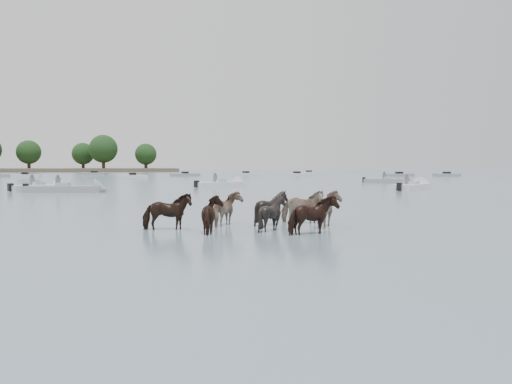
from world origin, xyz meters
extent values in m
plane|color=slate|center=(0.00, 0.00, 0.00)|extent=(400.00, 400.00, 0.00)
imported|color=black|center=(-0.35, 0.58, 0.51)|extent=(1.55, 0.77, 1.28)
imported|color=gray|center=(1.70, 1.27, 0.50)|extent=(1.20, 1.36, 1.25)
imported|color=black|center=(3.13, 1.16, 0.52)|extent=(1.38, 1.28, 1.28)
imported|color=#7A6753|center=(4.28, 1.40, 0.52)|extent=(1.67, 1.29, 1.28)
imported|color=black|center=(0.99, -0.36, 0.49)|extent=(1.32, 1.44, 1.22)
imported|color=black|center=(2.79, -0.26, 0.47)|extent=(1.11, 0.99, 1.20)
imported|color=black|center=(3.68, -1.42, 0.50)|extent=(1.61, 1.06, 1.25)
imported|color=#7A6953|center=(4.81, 0.11, 0.53)|extent=(1.24, 1.41, 1.30)
sphere|color=black|center=(6.75, 12.90, 0.12)|extent=(0.44, 0.44, 0.44)
cube|color=black|center=(6.50, 12.90, 0.02)|extent=(0.50, 0.22, 0.18)
cube|color=silver|center=(-8.88, 26.78, 0.20)|extent=(4.27, 3.66, 0.55)
cone|color=silver|center=(-7.21, 27.96, 0.20)|extent=(1.66, 1.83, 1.60)
cube|color=#99ADB7|center=(-8.88, 26.78, 0.55)|extent=(1.30, 1.38, 0.35)
cube|color=black|center=(-10.55, 25.61, 0.35)|extent=(0.49, 0.49, 0.60)
cylinder|color=#595966|center=(-9.28, 26.78, 0.75)|extent=(0.36, 0.36, 0.70)
sphere|color=#595966|center=(-9.28, 26.78, 1.20)|extent=(0.24, 0.24, 0.24)
cube|color=gray|center=(-6.64, 24.33, 0.20)|extent=(5.54, 2.26, 0.55)
cone|color=gray|center=(-3.96, 23.99, 0.20)|extent=(1.09, 1.70, 1.60)
cube|color=#99ADB7|center=(-6.64, 24.33, 0.55)|extent=(0.93, 1.21, 0.35)
cube|color=black|center=(-9.31, 24.66, 0.35)|extent=(0.39, 0.39, 0.60)
cylinder|color=#595966|center=(-7.04, 24.33, 0.75)|extent=(0.36, 0.36, 0.70)
sphere|color=#595966|center=(-7.04, 24.33, 1.20)|extent=(0.24, 0.24, 0.24)
cube|color=silver|center=(5.92, 30.85, 0.20)|extent=(5.22, 3.77, 0.55)
cone|color=silver|center=(8.16, 32.03, 0.20)|extent=(1.54, 1.84, 1.60)
cube|color=#99ADB7|center=(5.92, 30.85, 0.55)|extent=(1.23, 1.36, 0.35)
cube|color=black|center=(3.69, 29.67, 0.35)|extent=(0.47, 0.47, 0.60)
cylinder|color=#595966|center=(5.52, 30.85, 0.75)|extent=(0.36, 0.36, 0.70)
sphere|color=#595966|center=(5.52, 30.85, 1.20)|extent=(0.24, 0.24, 0.24)
cube|color=silver|center=(20.14, 21.93, 0.20)|extent=(5.03, 4.67, 0.55)
cone|color=silver|center=(22.13, 23.66, 0.20)|extent=(1.73, 1.80, 1.60)
cube|color=#99ADB7|center=(20.14, 21.93, 0.55)|extent=(1.34, 1.37, 0.35)
cube|color=black|center=(18.15, 20.20, 0.35)|extent=(0.49, 0.49, 0.60)
cylinder|color=#595966|center=(19.74, 21.93, 0.75)|extent=(0.36, 0.36, 0.70)
sphere|color=#595966|center=(19.74, 21.93, 1.20)|extent=(0.24, 0.24, 0.24)
cube|color=gray|center=(25.52, 36.42, 0.20)|extent=(5.26, 3.78, 0.55)
cone|color=gray|center=(27.77, 35.24, 0.20)|extent=(1.54, 1.83, 1.60)
cube|color=#99ADB7|center=(25.52, 36.42, 0.55)|extent=(1.23, 1.36, 0.35)
cube|color=black|center=(23.26, 37.60, 0.35)|extent=(0.47, 0.47, 0.60)
cylinder|color=#595966|center=(25.12, 36.42, 0.75)|extent=(0.36, 0.36, 0.70)
sphere|color=#595966|center=(25.12, 36.42, 1.20)|extent=(0.24, 0.24, 0.24)
cube|color=silver|center=(-19.00, 71.63, 0.22)|extent=(4.37, 2.34, 0.60)
cube|color=black|center=(-19.00, 71.63, 0.60)|extent=(1.19, 1.19, 0.50)
cube|color=gray|center=(-9.91, 88.95, 0.22)|extent=(5.17, 3.41, 0.60)
cube|color=black|center=(-9.91, 88.95, 0.60)|extent=(1.32, 1.32, 0.50)
cube|color=silver|center=(-2.28, 63.71, 0.22)|extent=(4.59, 2.12, 0.60)
cube|color=black|center=(-2.28, 63.71, 0.60)|extent=(1.13, 1.13, 0.50)
cube|color=gray|center=(6.61, 75.84, 0.22)|extent=(5.51, 3.15, 0.60)
cube|color=black|center=(6.61, 75.84, 0.60)|extent=(1.27, 1.27, 0.50)
cube|color=silver|center=(18.19, 78.38, 0.22)|extent=(5.12, 2.84, 0.60)
cube|color=black|center=(18.19, 78.38, 0.60)|extent=(1.24, 1.24, 0.50)
cube|color=silver|center=(26.64, 73.51, 0.22)|extent=(5.47, 3.49, 0.60)
cube|color=black|center=(26.64, 73.51, 0.60)|extent=(1.32, 1.32, 0.50)
cube|color=silver|center=(34.46, 89.78, 0.22)|extent=(4.20, 1.78, 0.60)
cube|color=black|center=(34.46, 89.78, 0.60)|extent=(1.07, 1.07, 0.50)
cube|color=gray|center=(42.57, 65.26, 0.22)|extent=(5.66, 2.48, 0.60)
cube|color=black|center=(42.57, 65.26, 0.60)|extent=(1.17, 1.17, 0.50)
cube|color=gray|center=(51.00, 64.04, 0.22)|extent=(4.99, 2.05, 0.60)
cube|color=black|center=(51.00, 64.04, 0.60)|extent=(1.11, 1.11, 0.50)
cylinder|color=#382619|center=(-34.94, 155.40, 1.66)|extent=(1.00, 1.00, 3.33)
sphere|color=black|center=(-34.94, 155.40, 6.01)|extent=(7.39, 7.39, 7.39)
cylinder|color=#382619|center=(-18.73, 154.24, 1.55)|extent=(1.00, 1.00, 3.09)
sphere|color=black|center=(-18.73, 154.24, 5.59)|extent=(6.88, 6.88, 6.88)
cylinder|color=#382619|center=(-12.00, 146.20, 1.91)|extent=(1.00, 1.00, 3.82)
sphere|color=black|center=(-12.00, 146.20, 6.91)|extent=(8.50, 8.50, 8.50)
cylinder|color=#382619|center=(0.59, 146.55, 1.48)|extent=(1.00, 1.00, 2.97)
sphere|color=black|center=(0.59, 146.55, 5.35)|extent=(6.59, 6.59, 6.59)
camera|label=1|loc=(-1.14, -15.30, 2.00)|focal=35.81mm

